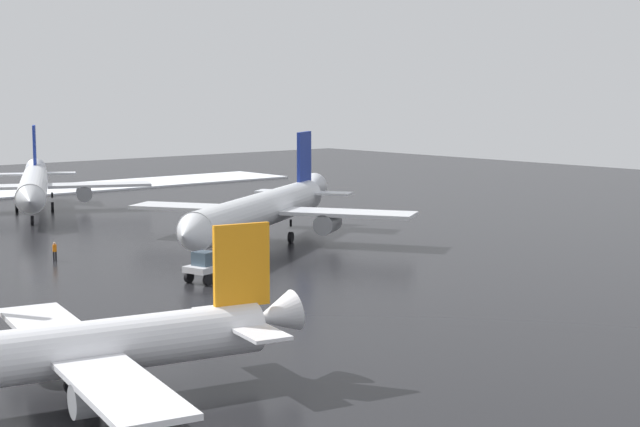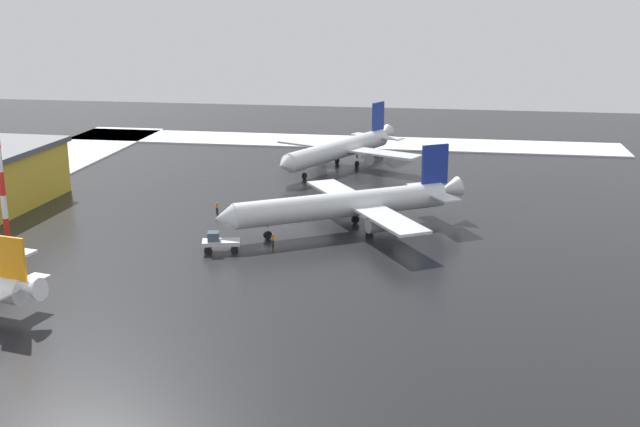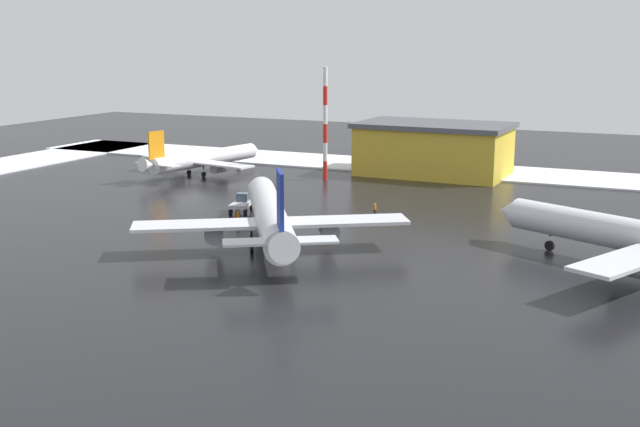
% 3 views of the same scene
% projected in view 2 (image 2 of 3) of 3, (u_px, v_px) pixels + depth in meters
% --- Properties ---
extents(ground_plane, '(240.00, 240.00, 0.00)m').
position_uv_depth(ground_plane, '(269.00, 235.00, 105.06)').
color(ground_plane, black).
extents(snow_bank_left, '(14.00, 116.00, 0.26)m').
position_uv_depth(snow_bank_left, '(340.00, 142.00, 168.71)').
color(snow_bank_left, white).
rests_on(snow_bank_left, ground_plane).
extents(airplane_parked_starboard, '(27.27, 31.81, 10.60)m').
position_uv_depth(airplane_parked_starboard, '(348.00, 204.00, 106.60)').
color(airplane_parked_starboard, silver).
rests_on(airplane_parked_starboard, ground_plane).
extents(airplane_distant_tail, '(32.75, 27.86, 10.40)m').
position_uv_depth(airplane_distant_tail, '(341.00, 149.00, 144.00)').
color(airplane_distant_tail, silver).
rests_on(airplane_distant_tail, ground_plane).
extents(pushback_tug, '(3.27, 5.00, 2.50)m').
position_uv_depth(pushback_tug, '(219.00, 241.00, 98.14)').
color(pushback_tug, silver).
rests_on(pushback_tug, ground_plane).
extents(ground_crew_by_nose_gear, '(0.36, 0.36, 1.71)m').
position_uv_depth(ground_crew_by_nose_gear, '(273.00, 239.00, 100.08)').
color(ground_crew_by_nose_gear, black).
rests_on(ground_crew_by_nose_gear, ground_plane).
extents(ground_crew_beside_wing, '(0.36, 0.36, 1.71)m').
position_uv_depth(ground_crew_beside_wing, '(217.00, 207.00, 114.99)').
color(ground_crew_beside_wing, black).
rests_on(ground_crew_beside_wing, ground_plane).
extents(antenna_mast, '(0.70, 0.70, 18.15)m').
position_uv_depth(antenna_mast, '(0.00, 172.00, 100.07)').
color(antenna_mast, red).
rests_on(antenna_mast, ground_plane).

